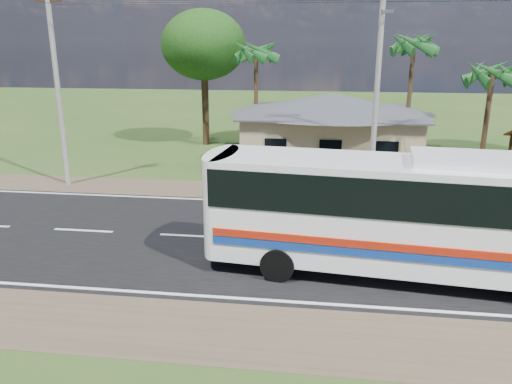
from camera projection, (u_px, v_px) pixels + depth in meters
ground at (305, 242)px, 19.21m from camera, size 120.00×120.00×0.00m
road at (305, 242)px, 19.20m from camera, size 120.00×16.00×0.03m
house at (330, 122)px, 30.64m from camera, size 12.40×10.00×5.00m
utility_poles at (371, 78)px, 23.35m from camera, size 32.80×2.22×11.00m
palm_near at (493, 74)px, 26.79m from camera, size 2.80×2.80×6.70m
palm_mid at (414, 45)px, 31.08m from camera, size 2.80×2.80×8.20m
palm_far at (256, 53)px, 32.94m from camera, size 2.80×2.80×7.70m
tree_behind_house at (204, 45)px, 35.21m from camera, size 6.00×6.00×9.61m
coach_bus at (426, 208)px, 15.66m from camera, size 13.67×4.21×4.18m
motorcycle at (383, 195)px, 23.43m from camera, size 1.93×0.81×0.99m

